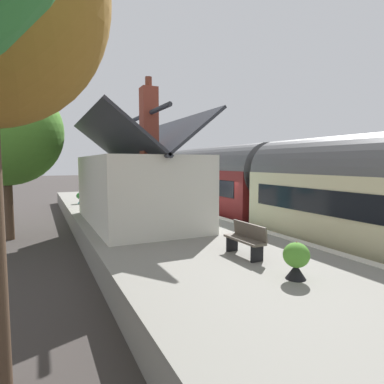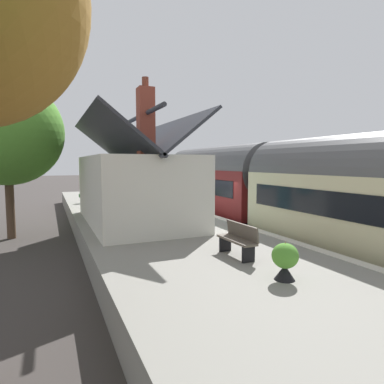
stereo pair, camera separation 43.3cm
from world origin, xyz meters
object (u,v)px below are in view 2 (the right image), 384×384
(bench_platform_end, at_px, (238,239))
(planter_edge_near, at_px, (83,197))
(train, at_px, (266,188))
(bench_near_building, at_px, (120,193))
(planter_corner_building, at_px, (285,260))
(station_building, at_px, (134,186))
(lamp_post_platform, at_px, (152,166))
(planter_under_sign, at_px, (133,197))
(tree_far_left, at_px, (6,132))

(bench_platform_end, distance_m, planter_edge_near, 13.97)
(train, xyz_separation_m, bench_near_building, (9.86, 4.69, -0.85))
(train, distance_m, bench_near_building, 10.95)
(train, distance_m, planter_corner_building, 8.23)
(station_building, bearing_deg, lamp_post_platform, -22.41)
(planter_corner_building, xyz_separation_m, lamp_post_platform, (15.00, -1.61, 1.87))
(train, relative_size, planter_corner_building, 22.68)
(planter_under_sign, bearing_deg, planter_edge_near, 66.15)
(station_building, distance_m, bench_platform_end, 6.39)
(bench_near_building, relative_size, bench_platform_end, 1.00)
(station_building, xyz_separation_m, planter_corner_building, (-8.08, -1.24, -1.09))
(bench_near_building, distance_m, bench_platform_end, 14.75)
(train, distance_m, bench_platform_end, 6.72)
(planter_edge_near, relative_size, tree_far_left, 0.10)
(station_building, distance_m, planter_edge_near, 7.75)
(bench_platform_end, xyz_separation_m, lamp_post_platform, (13.09, -1.58, 1.82))
(train, relative_size, lamp_post_platform, 5.86)
(planter_edge_near, relative_size, planter_corner_building, 0.82)
(train, relative_size, station_building, 2.39)
(station_building, height_order, planter_under_sign, station_building)
(train, bearing_deg, planter_corner_building, 146.21)
(planter_edge_near, height_order, tree_far_left, tree_far_left)
(train, xyz_separation_m, station_building, (1.28, 5.79, 0.20))
(bench_platform_end, bearing_deg, lamp_post_platform, -6.89)
(train, xyz_separation_m, planter_edge_near, (8.83, 7.18, -0.94))
(train, height_order, station_building, station_building)
(bench_platform_end, bearing_deg, planter_under_sign, -0.78)
(station_building, distance_m, bench_near_building, 8.71)
(planter_edge_near, bearing_deg, lamp_post_platform, -98.46)
(bench_near_building, xyz_separation_m, planter_under_sign, (-2.28, -0.33, -0.07))
(bench_platform_end, height_order, planter_edge_near, bench_platform_end)
(bench_platform_end, distance_m, tree_far_left, 11.52)
(train, distance_m, planter_under_sign, 8.79)
(planter_under_sign, distance_m, lamp_post_platform, 2.44)
(bench_near_building, relative_size, tree_far_left, 0.20)
(planter_edge_near, xyz_separation_m, planter_corner_building, (-15.63, -2.63, 0.04))
(planter_under_sign, xyz_separation_m, lamp_post_platform, (0.62, -1.41, 1.89))
(station_building, bearing_deg, planter_edge_near, 10.43)
(bench_near_building, bearing_deg, planter_under_sign, -171.78)
(train, bearing_deg, planter_under_sign, 29.90)
(planter_edge_near, bearing_deg, planter_corner_building, -170.44)
(train, height_order, lamp_post_platform, train)
(station_building, bearing_deg, planter_corner_building, -171.26)
(bench_near_building, distance_m, planter_under_sign, 2.30)
(bench_near_building, relative_size, lamp_post_platform, 0.43)
(bench_platform_end, bearing_deg, planter_corner_building, 179.24)
(bench_near_building, distance_m, lamp_post_platform, 3.01)
(bench_platform_end, relative_size, planter_corner_building, 1.69)
(station_building, xyz_separation_m, bench_near_building, (8.57, -1.11, -1.04))
(train, relative_size, planter_edge_near, 27.64)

